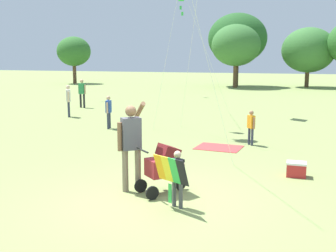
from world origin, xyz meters
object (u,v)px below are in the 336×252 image
stroller (164,164)px  person_back_turned (109,109)px  picnic_blanket (219,147)px  person_sitting_far (68,98)px  child_with_butterfly_kite (176,174)px  person_kid_running (251,125)px  person_adult_flyer (131,140)px  cooler_box (296,169)px  person_couple_left (82,91)px

stroller → person_back_turned: 7.93m
picnic_blanket → stroller: bearing=-94.3°
stroller → picnic_blanket: stroller is taller
person_sitting_far → child_with_butterfly_kite: bearing=-50.7°
person_kid_running → person_sitting_far: bearing=156.9°
person_adult_flyer → person_back_turned: size_ratio=1.48×
person_adult_flyer → person_sitting_far: person_adult_flyer is taller
stroller → person_kid_running: (1.23, 5.22, 0.05)m
person_sitting_far → cooler_box: (10.06, -6.90, -0.69)m
child_with_butterfly_kite → stroller: (-0.48, 0.74, -0.05)m
person_couple_left → picnic_blanket: bearing=-40.8°
person_sitting_far → picnic_blanket: (7.78, -4.39, -0.86)m
stroller → person_couple_left: 14.87m
person_sitting_far → person_kid_running: person_sitting_far is taller
person_couple_left → person_kid_running: 11.99m
cooler_box → person_sitting_far: bearing=145.6°
picnic_blanket → cooler_box: bearing=-47.7°
person_sitting_far → person_back_turned: person_sitting_far is taller
person_adult_flyer → cooler_box: size_ratio=4.20×
child_with_butterfly_kite → picnic_blanket: (-0.13, 5.28, -0.65)m
person_adult_flyer → person_couple_left: person_adult_flyer is taller
child_with_butterfly_kite → person_couple_left: person_couple_left is taller
person_sitting_far → person_back_turned: bearing=-36.5°
child_with_butterfly_kite → person_kid_running: bearing=82.8°
person_couple_left → cooler_box: person_couple_left is taller
child_with_butterfly_kite → person_couple_left: 15.75m
child_with_butterfly_kite → stroller: size_ratio=1.05×
picnic_blanket → person_sitting_far: bearing=150.6°
cooler_box → person_kid_running: bearing=113.5°
person_adult_flyer → person_kid_running: 5.63m
child_with_butterfly_kite → person_back_turned: 8.81m
person_adult_flyer → person_back_turned: (-3.65, 6.68, -0.34)m
stroller → person_back_turned: bearing=123.2°
person_sitting_far → picnic_blanket: person_sitting_far is taller
person_couple_left → person_kid_running: person_couple_left is taller
stroller → person_sitting_far: (-7.44, 8.93, 0.26)m
person_sitting_far → person_adult_flyer: bearing=-53.1°
person_couple_left → cooler_box: size_ratio=3.44×
person_sitting_far → person_couple_left: (-1.08, 3.26, 0.04)m
child_with_butterfly_kite → person_adult_flyer: person_adult_flyer is taller
person_back_turned → picnic_blanket: size_ratio=0.94×
person_adult_flyer → person_kid_running: bearing=69.9°
person_couple_left → cooler_box: bearing=-42.4°
person_adult_flyer → person_back_turned: bearing=118.7°
person_couple_left → person_back_turned: person_couple_left is taller
person_back_turned → child_with_butterfly_kite: bearing=-56.8°
person_couple_left → picnic_blanket: size_ratio=1.14×
child_with_butterfly_kite → person_sitting_far: (-7.92, 9.67, 0.21)m
child_with_butterfly_kite → person_adult_flyer: size_ratio=0.58×
stroller → picnic_blanket: 4.59m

